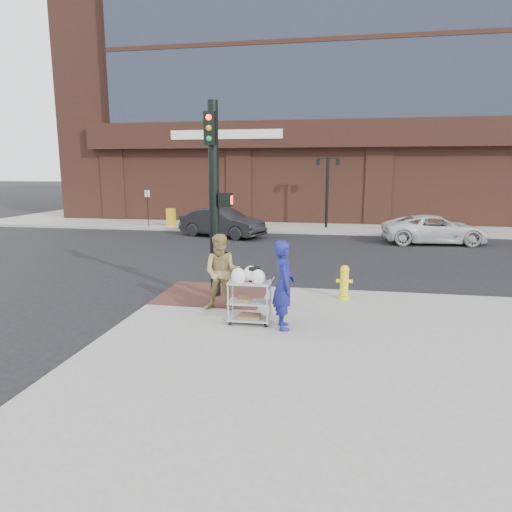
% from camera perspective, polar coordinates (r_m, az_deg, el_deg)
% --- Properties ---
extents(ground, '(220.00, 220.00, 0.00)m').
position_cam_1_polar(ground, '(11.46, -3.65, -6.86)').
color(ground, black).
rests_on(ground, ground).
extents(sidewalk_far, '(65.00, 36.00, 0.15)m').
position_cam_1_polar(sidewalk_far, '(43.86, 23.24, 5.50)').
color(sidewalk_far, gray).
rests_on(sidewalk_far, ground).
extents(brick_curb_ramp, '(2.80, 2.40, 0.01)m').
position_cam_1_polar(brick_curb_ramp, '(12.40, -5.37, -4.76)').
color(brick_curb_ramp, '#4F2925').
rests_on(brick_curb_ramp, sidewalk_near).
extents(bank_building, '(42.00, 26.00, 28.00)m').
position_cam_1_polar(bank_building, '(43.01, 14.35, 24.88)').
color(bank_building, brown).
rests_on(bank_building, sidewalk_far).
extents(lamp_post, '(1.32, 0.22, 4.00)m').
position_cam_1_polar(lamp_post, '(26.62, 8.90, 8.85)').
color(lamp_post, black).
rests_on(lamp_post, sidewalk_far).
extents(parking_sign, '(0.05, 0.05, 2.20)m').
position_cam_1_polar(parking_sign, '(28.00, -13.38, 5.97)').
color(parking_sign, black).
rests_on(parking_sign, sidewalk_far).
extents(traffic_signal_pole, '(0.61, 0.51, 5.00)m').
position_cam_1_polar(traffic_signal_pole, '(11.81, -5.19, 7.64)').
color(traffic_signal_pole, black).
rests_on(traffic_signal_pole, sidewalk_near).
extents(woman_blue, '(0.62, 0.78, 1.89)m').
position_cam_1_polar(woman_blue, '(9.57, 3.46, -3.60)').
color(woman_blue, navy).
rests_on(woman_blue, sidewalk_near).
extents(pedestrian_tan, '(0.94, 0.76, 1.84)m').
position_cam_1_polar(pedestrian_tan, '(10.83, -4.26, -2.06)').
color(pedestrian_tan, '#9C8249').
rests_on(pedestrian_tan, sidewalk_near).
extents(sedan_dark, '(4.81, 3.05, 1.50)m').
position_cam_1_polar(sedan_dark, '(23.77, -4.26, 4.20)').
color(sedan_dark, black).
rests_on(sedan_dark, ground).
extents(minivan_white, '(5.00, 2.65, 1.34)m').
position_cam_1_polar(minivan_white, '(23.19, 21.45, 3.12)').
color(minivan_white, silver).
rests_on(minivan_white, ground).
extents(utility_cart, '(0.92, 0.52, 1.26)m').
position_cam_1_polar(utility_cart, '(9.93, -0.82, -5.29)').
color(utility_cart, '#A0A1A6').
rests_on(utility_cart, sidewalk_near).
extents(fire_hydrant, '(0.42, 0.29, 0.89)m').
position_cam_1_polar(fire_hydrant, '(12.03, 10.98, -3.18)').
color(fire_hydrant, yellow).
rests_on(fire_hydrant, sidewalk_near).
extents(newsbox_yellow, '(0.45, 0.41, 1.05)m').
position_cam_1_polar(newsbox_yellow, '(27.51, -10.59, 4.79)').
color(newsbox_yellow, gold).
rests_on(newsbox_yellow, sidewalk_far).
extents(newsbox_blue, '(0.52, 0.48, 1.08)m').
position_cam_1_polar(newsbox_blue, '(26.82, -5.80, 4.81)').
color(newsbox_blue, '#1A46AE').
rests_on(newsbox_blue, sidewalk_far).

